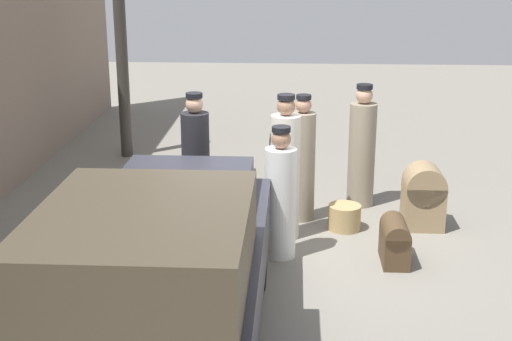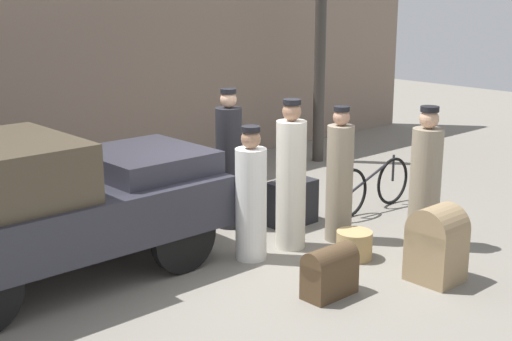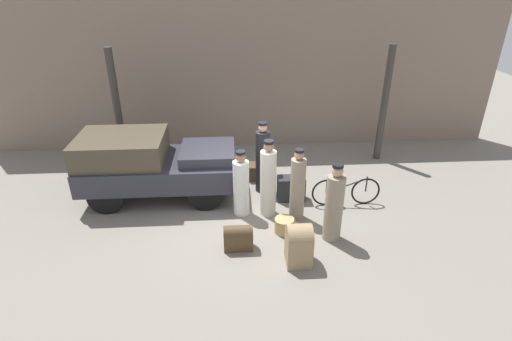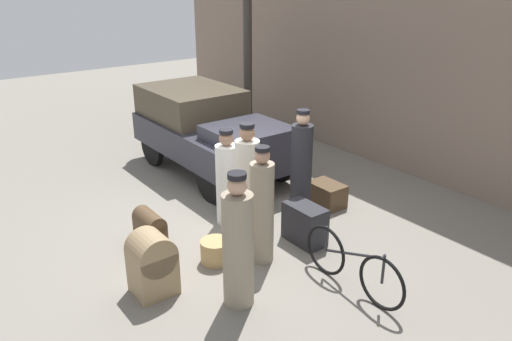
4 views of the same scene
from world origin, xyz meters
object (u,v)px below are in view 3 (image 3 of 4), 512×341
object	(u,v)px
truck	(152,162)
trunk_wicker_pale	(258,171)
porter_lifting_near_truck	(334,206)
porter_standing_middle	(268,181)
suitcase_tan_flat	(291,188)
wicker_basket	(284,225)
conductor_in_dark_uniform	(241,186)
suitcase_black_upright	(299,244)
porter_carrying_trunk	(262,160)
trunk_umber_medium	(238,237)
bicycle	(346,192)
porter_with_bicycle	(298,187)

from	to	relation	value
truck	trunk_wicker_pale	distance (m)	2.87
porter_lifting_near_truck	trunk_wicker_pale	bearing A→B (deg)	115.43
porter_standing_middle	suitcase_tan_flat	size ratio (longest dim) A/B	2.76
trunk_wicker_pale	wicker_basket	bearing A→B (deg)	-81.52
wicker_basket	conductor_in_dark_uniform	distance (m)	1.34
porter_standing_middle	porter_lifting_near_truck	distance (m)	1.64
truck	porter_lifting_near_truck	xyz separation A→B (m)	(4.03, -2.09, -0.12)
suitcase_tan_flat	wicker_basket	bearing A→B (deg)	-103.92
porter_standing_middle	suitcase_black_upright	bearing A→B (deg)	-76.64
porter_carrying_trunk	suitcase_black_upright	size ratio (longest dim) A/B	2.18
porter_standing_middle	trunk_umber_medium	distance (m)	1.58
porter_lifting_near_truck	conductor_in_dark_uniform	size ratio (longest dim) A/B	1.10
porter_standing_middle	suitcase_black_upright	distance (m)	1.90
porter_lifting_near_truck	conductor_in_dark_uniform	world-z (taller)	porter_lifting_near_truck
bicycle	porter_standing_middle	bearing A→B (deg)	-172.20
trunk_umber_medium	suitcase_tan_flat	distance (m)	2.33
truck	conductor_in_dark_uniform	distance (m)	2.38
truck	porter_carrying_trunk	distance (m)	2.73
porter_standing_middle	porter_with_bicycle	distance (m)	0.68
suitcase_black_upright	trunk_wicker_pale	bearing A→B (deg)	98.26
suitcase_black_upright	porter_with_bicycle	bearing A→B (deg)	82.42
suitcase_tan_flat	suitcase_black_upright	xyz separation A→B (m)	(-0.20, -2.41, 0.13)
truck	porter_lifting_near_truck	world-z (taller)	porter_lifting_near_truck
trunk_wicker_pale	bicycle	bearing A→B (deg)	-37.27
truck	suitcase_black_upright	xyz separation A→B (m)	(3.20, -2.84, -0.48)
trunk_umber_medium	trunk_wicker_pale	bearing A→B (deg)	78.47
wicker_basket	suitcase_black_upright	xyz separation A→B (m)	(0.14, -1.03, 0.27)
bicycle	trunk_umber_medium	xyz separation A→B (m)	(-2.62, -1.55, -0.08)
porter_with_bicycle	porter_carrying_trunk	xyz separation A→B (m)	(-0.68, 1.33, 0.07)
wicker_basket	trunk_umber_medium	distance (m)	1.14
porter_lifting_near_truck	porter_carrying_trunk	distance (m)	2.52
conductor_in_dark_uniform	trunk_wicker_pale	size ratio (longest dim) A/B	2.55
porter_with_bicycle	suitcase_black_upright	world-z (taller)	porter_with_bicycle
bicycle	suitcase_black_upright	bearing A→B (deg)	-125.62
trunk_wicker_pale	porter_carrying_trunk	bearing A→B (deg)	-85.58
trunk_wicker_pale	trunk_umber_medium	bearing A→B (deg)	-101.53
bicycle	porter_lifting_near_truck	world-z (taller)	porter_lifting_near_truck
wicker_basket	trunk_wicker_pale	size ratio (longest dim) A/B	0.68
conductor_in_dark_uniform	porter_carrying_trunk	world-z (taller)	porter_carrying_trunk
wicker_basket	suitcase_tan_flat	world-z (taller)	suitcase_tan_flat
conductor_in_dark_uniform	suitcase_tan_flat	size ratio (longest dim) A/B	2.38
porter_carrying_trunk	suitcase_black_upright	bearing A→B (deg)	-80.87
trunk_wicker_pale	suitcase_black_upright	world-z (taller)	suitcase_black_upright
conductor_in_dark_uniform	suitcase_tan_flat	bearing A→B (deg)	24.31
porter_with_bicycle	trunk_wicker_pale	xyz separation A→B (m)	(-0.73, 2.00, -0.58)
trunk_wicker_pale	truck	bearing A→B (deg)	-164.47
conductor_in_dark_uniform	porter_with_bicycle	bearing A→B (deg)	-11.89
wicker_basket	conductor_in_dark_uniform	world-z (taller)	conductor_in_dark_uniform
conductor_in_dark_uniform	trunk_umber_medium	size ratio (longest dim) A/B	2.70
porter_carrying_trunk	bicycle	bearing A→B (deg)	-23.55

